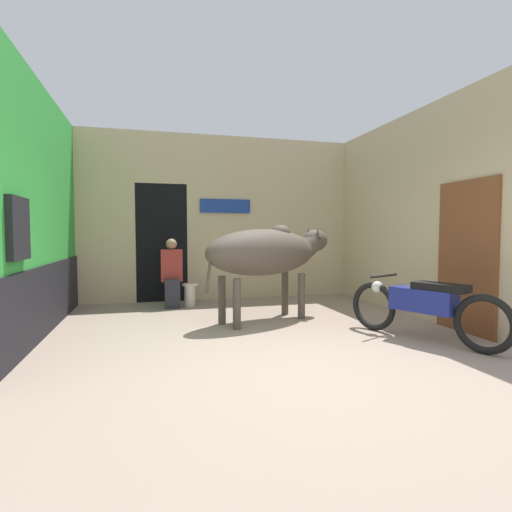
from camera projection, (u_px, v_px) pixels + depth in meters
ground_plane at (296, 368)px, 3.87m from camera, size 30.00×30.00×0.00m
wall_left_shopfront at (37, 214)px, 5.13m from camera, size 0.25×4.27×3.24m
wall_back_with_doorway at (200, 226)px, 8.05m from camera, size 5.36×0.93×3.24m
wall_right_with_door at (411, 216)px, 6.50m from camera, size 0.22×4.27×3.24m
cow at (268, 252)px, 5.96m from camera, size 2.28×1.35×1.44m
motorcycle_near at (423, 305)px, 4.85m from camera, size 0.96×1.90×0.77m
shopkeeper_seated at (172, 272)px, 7.06m from camera, size 0.37×0.33×1.22m
plastic_stool at (190, 294)px, 7.18m from camera, size 0.29×0.29×0.41m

